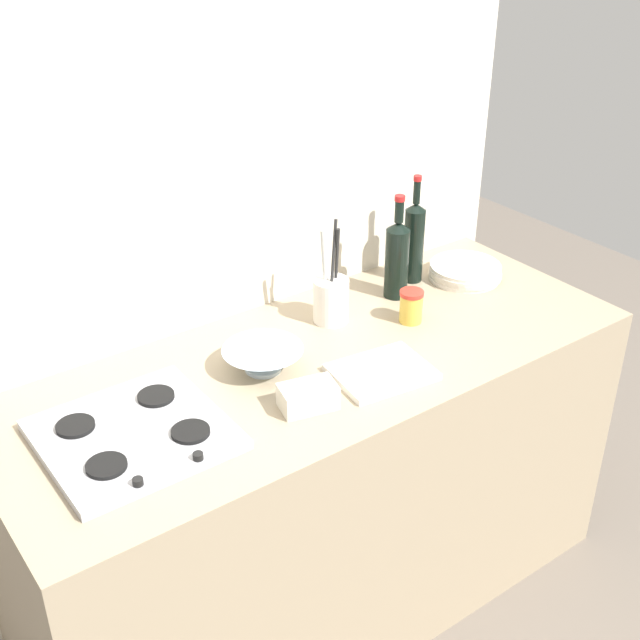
% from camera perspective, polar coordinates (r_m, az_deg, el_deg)
% --- Properties ---
extents(ground_plane, '(6.00, 6.00, 0.00)m').
position_cam_1_polar(ground_plane, '(2.84, 0.00, -18.19)').
color(ground_plane, '#6B6056').
rests_on(ground_plane, ground).
extents(counter_block, '(1.80, 0.70, 0.90)m').
position_cam_1_polar(counter_block, '(2.53, 0.00, -11.31)').
color(counter_block, tan).
rests_on(counter_block, ground).
extents(backsplash_panel, '(1.90, 0.06, 2.55)m').
position_cam_1_polar(backsplash_panel, '(2.38, -5.46, 8.97)').
color(backsplash_panel, beige).
rests_on(backsplash_panel, ground).
extents(stovetop_hob, '(0.42, 0.40, 0.04)m').
position_cam_1_polar(stovetop_hob, '(2.01, -12.65, -7.65)').
color(stovetop_hob, '#B2B2B7').
rests_on(stovetop_hob, counter_block).
extents(plate_stack, '(0.23, 0.23, 0.05)m').
position_cam_1_polar(plate_stack, '(2.72, 9.90, 3.30)').
color(plate_stack, silver).
rests_on(plate_stack, counter_block).
extents(wine_bottle_leftmost, '(0.06, 0.06, 0.35)m').
position_cam_1_polar(wine_bottle_leftmost, '(2.64, 6.45, 5.45)').
color(wine_bottle_leftmost, black).
rests_on(wine_bottle_leftmost, counter_block).
extents(wine_bottle_mid_left, '(0.07, 0.07, 0.33)m').
position_cam_1_polar(wine_bottle_mid_left, '(2.53, 5.29, 4.31)').
color(wine_bottle_mid_left, black).
rests_on(wine_bottle_mid_left, counter_block).
extents(mixing_bowl, '(0.22, 0.22, 0.06)m').
position_cam_1_polar(mixing_bowl, '(2.20, -3.93, -2.62)').
color(mixing_bowl, silver).
rests_on(mixing_bowl, counter_block).
extents(butter_dish, '(0.16, 0.12, 0.06)m').
position_cam_1_polar(butter_dish, '(2.06, -0.82, -5.26)').
color(butter_dish, silver).
rests_on(butter_dish, counter_block).
extents(utensil_crock, '(0.10, 0.10, 0.32)m').
position_cam_1_polar(utensil_crock, '(2.41, 0.76, 1.48)').
color(utensil_crock, silver).
rests_on(utensil_crock, counter_block).
extents(condiment_jar_front, '(0.07, 0.07, 0.10)m').
position_cam_1_polar(condiment_jar_front, '(2.43, 6.26, 0.94)').
color(condiment_jar_front, gold).
rests_on(condiment_jar_front, counter_block).
extents(cutting_board, '(0.27, 0.22, 0.02)m').
position_cam_1_polar(cutting_board, '(2.19, 4.24, -3.58)').
color(cutting_board, silver).
rests_on(cutting_board, counter_block).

